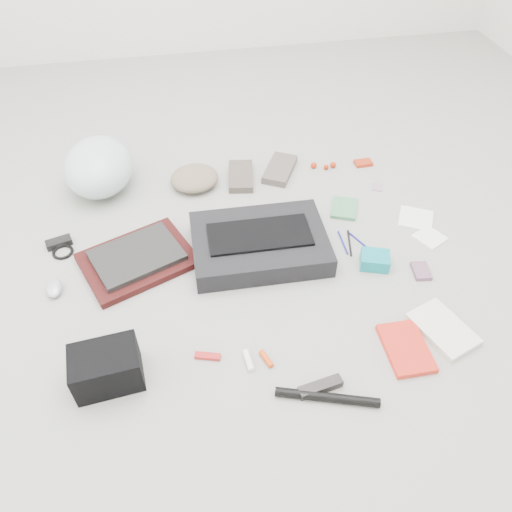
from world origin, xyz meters
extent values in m
plane|color=gray|center=(0.00, 0.00, 0.00)|extent=(4.00, 4.00, 0.00)
cube|color=black|center=(0.03, 0.07, 0.04)|extent=(0.53, 0.38, 0.09)
cube|color=black|center=(0.03, 0.07, 0.09)|extent=(0.40, 0.19, 0.01)
cube|color=#340D0D|center=(-0.44, 0.10, 0.01)|extent=(0.49, 0.43, 0.03)
cube|color=black|center=(-0.44, 0.10, 0.04)|extent=(0.38, 0.33, 0.02)
ellipsoid|color=silver|center=(-0.58, 0.61, 0.11)|extent=(0.33, 0.39, 0.22)
ellipsoid|color=#786753|center=(-0.18, 0.55, 0.04)|extent=(0.26, 0.25, 0.08)
cube|color=#51463F|center=(0.04, 0.56, 0.02)|extent=(0.14, 0.23, 0.03)
cube|color=#594F49|center=(0.22, 0.57, 0.02)|extent=(0.21, 0.25, 0.03)
cube|color=black|center=(-0.75, 0.26, 0.01)|extent=(0.11, 0.07, 0.03)
torus|color=black|center=(-0.73, 0.21, 0.01)|extent=(0.11, 0.11, 0.01)
ellipsoid|color=#ABABB1|center=(-0.74, 0.01, 0.02)|extent=(0.06, 0.10, 0.04)
cube|color=black|center=(-0.54, -0.40, 0.07)|extent=(0.22, 0.16, 0.13)
cube|color=#A4191A|center=(-0.23, -0.38, 0.01)|extent=(0.09, 0.05, 0.01)
cylinder|color=silver|center=(-0.11, -0.42, 0.01)|extent=(0.03, 0.08, 0.02)
cylinder|color=#CE3E0D|center=(-0.05, -0.43, 0.01)|extent=(0.04, 0.07, 0.02)
cube|color=black|center=(0.09, -0.56, 0.01)|extent=(0.14, 0.06, 0.03)
cylinder|color=black|center=(0.10, -0.60, 0.01)|extent=(0.31, 0.13, 0.03)
cube|color=red|center=(0.41, -0.47, 0.01)|extent=(0.14, 0.21, 0.02)
cube|color=beige|center=(0.56, -0.42, 0.01)|extent=(0.21, 0.25, 0.02)
cube|color=#3F7E51|center=(0.43, 0.25, 0.01)|extent=(0.15, 0.17, 0.02)
cylinder|color=#1C1D93|center=(0.37, 0.06, 0.00)|extent=(0.01, 0.13, 0.01)
cylinder|color=black|center=(0.39, 0.05, 0.00)|extent=(0.04, 0.14, 0.01)
cylinder|color=navy|center=(0.43, 0.05, 0.00)|extent=(0.06, 0.12, 0.01)
cube|color=#0E8690|center=(0.44, -0.08, 0.03)|extent=(0.13, 0.12, 0.05)
cube|color=#765168|center=(0.60, -0.16, 0.01)|extent=(0.07, 0.10, 0.02)
cube|color=white|center=(0.71, 0.14, 0.00)|extent=(0.18, 0.18, 0.01)
cube|color=white|center=(0.72, 0.02, 0.00)|extent=(0.14, 0.14, 0.01)
sphere|color=#B22007|center=(0.39, 0.58, 0.01)|extent=(0.03, 0.03, 0.03)
sphere|color=#AE1E01|center=(0.44, 0.56, 0.01)|extent=(0.03, 0.03, 0.02)
sphere|color=#A22208|center=(0.48, 0.57, 0.01)|extent=(0.03, 0.03, 0.03)
cube|color=#AA2D13|center=(0.63, 0.56, 0.01)|extent=(0.08, 0.05, 0.02)
cube|color=#A27C93|center=(0.63, 0.38, 0.00)|extent=(0.07, 0.07, 0.00)
camera|label=1|loc=(-0.25, -1.30, 1.38)|focal=35.00mm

